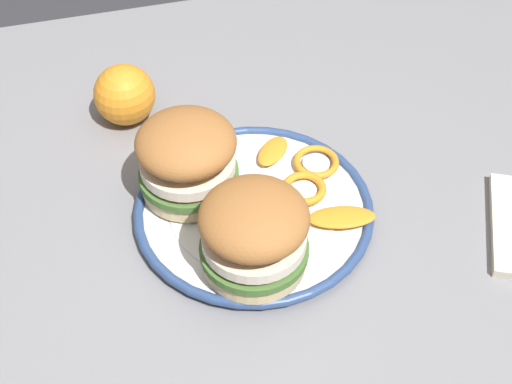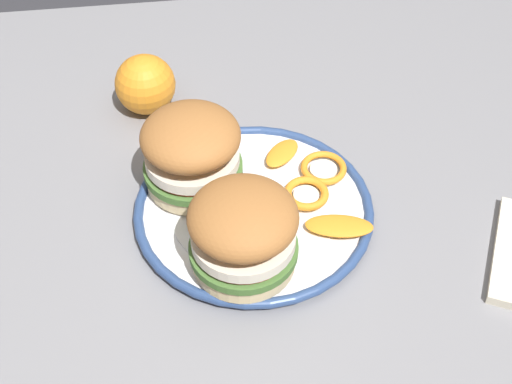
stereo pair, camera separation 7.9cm
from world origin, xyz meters
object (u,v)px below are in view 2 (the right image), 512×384
dining_table (256,273)px  whole_orange (145,84)px  dinner_plate (256,209)px  sandwich_half_right (192,151)px  sandwich_half_left (243,232)px

dining_table → whole_orange: bearing=-62.9°
dining_table → dinner_plate: dinner_plate is taller
dinner_plate → sandwich_half_right: bearing=-34.8°
sandwich_half_left → whole_orange: bearing=-71.6°
whole_orange → dining_table: bearing=117.1°
dining_table → sandwich_half_right: (0.07, -0.07, 0.16)m
sandwich_half_right → whole_orange: bearing=-72.3°
dinner_plate → dining_table: bearing=81.9°
dinner_plate → sandwich_half_left: 0.10m
dining_table → dinner_plate: bearing=-98.1°
dining_table → whole_orange: 0.29m
sandwich_half_left → sandwich_half_right: same height
dinner_plate → whole_orange: (0.12, -0.22, 0.03)m
sandwich_half_right → whole_orange: 0.18m
dining_table → sandwich_half_right: 0.19m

